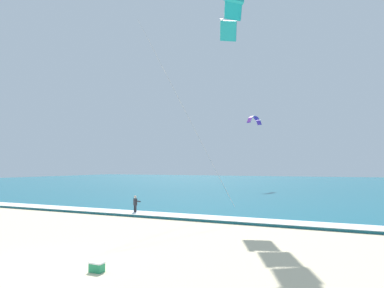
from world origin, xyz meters
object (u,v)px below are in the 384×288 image
at_px(surfboard, 135,215).
at_px(kite_primary, 232,5).
at_px(kite_distant, 254,119).
at_px(cooler_box, 97,267).
at_px(kitesurfer, 135,204).

height_order(surfboard, kite_primary, kite_primary).
bearing_deg(kite_primary, surfboard, -158.90).
bearing_deg(kite_distant, cooler_box, -83.18).
bearing_deg(cooler_box, kite_distant, 96.82).
bearing_deg(kitesurfer, cooler_box, -61.81).
xyz_separation_m(kitesurfer, kite_primary, (8.06, 3.10, 17.83)).
bearing_deg(kite_distant, kitesurfer, -92.81).
distance_m(kite_primary, cooler_box, 25.63).
xyz_separation_m(kite_distant, cooler_box, (6.04, -50.57, -12.72)).
xyz_separation_m(kite_primary, kite_distant, (-6.30, 32.90, -5.85)).
relative_size(surfboard, kite_primary, 0.08).
distance_m(kitesurfer, kite_distant, 37.98).
xyz_separation_m(surfboard, cooler_box, (7.82, -14.55, 0.18)).
bearing_deg(kitesurfer, kite_primary, 21.02).
height_order(kitesurfer, kite_primary, kite_primary).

